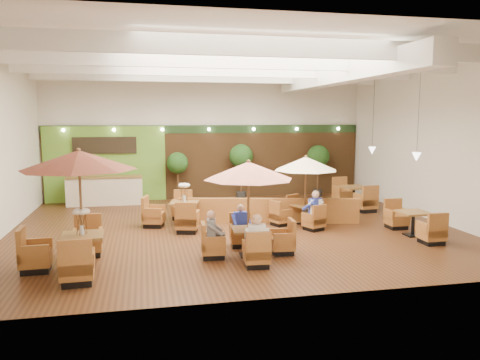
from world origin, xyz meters
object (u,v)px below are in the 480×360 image
object	(u,v)px
table_2	(304,174)
booth_divider	(268,211)
topiary_1	(241,158)
diner_3	(314,206)
table_4	(413,224)
table_5	(354,197)
table_3	(176,212)
table_1	(248,190)
diner_4	(314,207)
table_0	(77,184)
diner_0	(257,235)
topiary_0	(177,165)
service_counter	(105,191)
diner_1	(241,221)
diner_2	(213,229)
topiary_2	(318,158)

from	to	relation	value
table_2	booth_divider	bearing A→B (deg)	134.53
topiary_1	diner_3	world-z (taller)	topiary_1
table_2	table_4	bearing A→B (deg)	-60.83
table_2	table_5	xyz separation A→B (m)	(3.02, 2.57, -1.29)
table_3	table_2	bearing A→B (deg)	5.62
table_1	diner_4	xyz separation A→B (m)	(2.65, 2.29, -0.96)
table_1	table_5	world-z (taller)	table_1
table_0	diner_0	bearing A→B (deg)	-12.68
booth_divider	table_3	world-z (taller)	table_3
topiary_0	booth_divider	bearing A→B (deg)	-60.63
table_2	diner_4	bearing A→B (deg)	-109.72
service_counter	topiary_0	xyz separation A→B (m)	(2.98, 0.20, 0.98)
topiary_0	topiary_1	world-z (taller)	topiary_1
topiary_1	diner_4	xyz separation A→B (m)	(1.08, -6.09, -1.04)
topiary_1	diner_3	distance (m)	6.27
service_counter	table_2	bearing A→B (deg)	-36.66
service_counter	table_5	distance (m)	10.11
table_3	topiary_0	distance (m)	4.73
table_2	table_5	distance (m)	4.17
table_3	booth_divider	bearing A→B (deg)	10.65
table_2	diner_1	xyz separation A→B (m)	(-2.60, -2.22, -0.96)
diner_4	table_2	bearing A→B (deg)	75.63
service_counter	table_4	xyz separation A→B (m)	(9.52, -7.16, -0.22)
table_0	diner_4	distance (m)	7.34
table_3	service_counter	bearing A→B (deg)	135.24
diner_1	diner_4	size ratio (longest dim) A/B	0.92
diner_1	diner_4	bearing A→B (deg)	-157.85
table_3	diner_2	distance (m)	3.87
table_0	diner_2	size ratio (longest dim) A/B	3.70
table_4	topiary_0	xyz separation A→B (m)	(-6.54, 7.36, 1.21)
diner_3	topiary_0	bearing A→B (deg)	92.35
diner_1	diner_0	bearing A→B (deg)	84.71
booth_divider	table_4	xyz separation A→B (m)	(3.84, -2.57, -0.06)
table_1	diner_1	bearing A→B (deg)	94.17
table_5	topiary_2	xyz separation A→B (m)	(-0.50, 2.68, 1.33)
table_1	table_3	bearing A→B (deg)	116.80
table_5	diner_2	bearing A→B (deg)	-145.65
topiary_1	diner_3	bearing A→B (deg)	-79.93
diner_3	diner_4	xyz separation A→B (m)	(0.00, 0.00, -0.01)
table_0	table_3	distance (m)	5.01
table_1	diner_3	size ratio (longest dim) A/B	3.04
booth_divider	table_4	bearing A→B (deg)	-20.56
table_5	diner_3	size ratio (longest dim) A/B	3.47
booth_divider	table_0	distance (m)	6.99
diner_3	table_2	bearing A→B (deg)	63.56
service_counter	diner_2	world-z (taller)	diner_2
service_counter	table_4	world-z (taller)	service_counter
booth_divider	topiary_0	size ratio (longest dim) A/B	2.91
booth_divider	topiary_2	size ratio (longest dim) A/B	2.63
service_counter	diner_4	bearing A→B (deg)	-40.78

